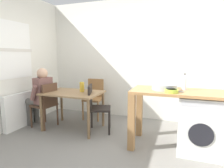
{
  "coord_description": "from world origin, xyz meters",
  "views": [
    {
      "loc": [
        0.98,
        -2.56,
        1.44
      ],
      "look_at": [
        -0.11,
        0.45,
        0.96
      ],
      "focal_mm": 30.45,
      "sensor_mm": 36.0,
      "label": 1
    }
  ],
  "objects_px": {
    "washing_machine": "(199,124)",
    "vase": "(82,87)",
    "chair_person_seat": "(46,103)",
    "mixing_bowl": "(172,91)",
    "chair_opposite": "(96,106)",
    "dining_table": "(73,97)",
    "bottle_tall_green": "(184,83)",
    "seated_person": "(40,94)",
    "chair_spare_by_wall": "(94,96)"
  },
  "relations": [
    {
      "from": "chair_person_seat",
      "to": "chair_opposite",
      "type": "bearing_deg",
      "value": -74.62
    },
    {
      "from": "seated_person",
      "to": "bottle_tall_green",
      "type": "relative_size",
      "value": 4.69
    },
    {
      "from": "dining_table",
      "to": "seated_person",
      "type": "xyz_separation_m",
      "value": [
        -0.71,
        -0.09,
        0.03
      ]
    },
    {
      "from": "bottle_tall_green",
      "to": "vase",
      "type": "distance_m",
      "value": 1.89
    },
    {
      "from": "washing_machine",
      "to": "chair_opposite",
      "type": "bearing_deg",
      "value": 173.87
    },
    {
      "from": "bottle_tall_green",
      "to": "vase",
      "type": "height_order",
      "value": "bottle_tall_green"
    },
    {
      "from": "dining_table",
      "to": "vase",
      "type": "height_order",
      "value": "vase"
    },
    {
      "from": "dining_table",
      "to": "chair_opposite",
      "type": "bearing_deg",
      "value": 3.02
    },
    {
      "from": "chair_person_seat",
      "to": "chair_opposite",
      "type": "relative_size",
      "value": 1.0
    },
    {
      "from": "bottle_tall_green",
      "to": "chair_person_seat",
      "type": "bearing_deg",
      "value": -179.35
    },
    {
      "from": "chair_opposite",
      "to": "washing_machine",
      "type": "bearing_deg",
      "value": 64.47
    },
    {
      "from": "chair_opposite",
      "to": "chair_spare_by_wall",
      "type": "bearing_deg",
      "value": -172.19
    },
    {
      "from": "seated_person",
      "to": "chair_spare_by_wall",
      "type": "bearing_deg",
      "value": -35.01
    },
    {
      "from": "washing_machine",
      "to": "vase",
      "type": "distance_m",
      "value": 2.16
    },
    {
      "from": "chair_spare_by_wall",
      "to": "seated_person",
      "type": "relative_size",
      "value": 0.75
    },
    {
      "from": "dining_table",
      "to": "vase",
      "type": "xyz_separation_m",
      "value": [
        0.15,
        0.1,
        0.19
      ]
    },
    {
      "from": "washing_machine",
      "to": "dining_table",
      "type": "bearing_deg",
      "value": 175.8
    },
    {
      "from": "dining_table",
      "to": "vase",
      "type": "relative_size",
      "value": 5.79
    },
    {
      "from": "chair_opposite",
      "to": "vase",
      "type": "xyz_separation_m",
      "value": [
        -0.33,
        0.07,
        0.33
      ]
    },
    {
      "from": "washing_machine",
      "to": "bottle_tall_green",
      "type": "xyz_separation_m",
      "value": [
        -0.24,
        0.08,
        0.61
      ]
    },
    {
      "from": "chair_spare_by_wall",
      "to": "vase",
      "type": "bearing_deg",
      "value": 90.61
    },
    {
      "from": "dining_table",
      "to": "chair_opposite",
      "type": "xyz_separation_m",
      "value": [
        0.48,
        0.03,
        -0.14
      ]
    },
    {
      "from": "washing_machine",
      "to": "mixing_bowl",
      "type": "bearing_deg",
      "value": -154.12
    },
    {
      "from": "chair_person_seat",
      "to": "vase",
      "type": "height_order",
      "value": "vase"
    },
    {
      "from": "washing_machine",
      "to": "vase",
      "type": "height_order",
      "value": "vase"
    },
    {
      "from": "chair_person_seat",
      "to": "seated_person",
      "type": "height_order",
      "value": "seated_person"
    },
    {
      "from": "washing_machine",
      "to": "seated_person",
      "type": "bearing_deg",
      "value": 178.51
    },
    {
      "from": "chair_opposite",
      "to": "bottle_tall_green",
      "type": "height_order",
      "value": "bottle_tall_green"
    },
    {
      "from": "mixing_bowl",
      "to": "chair_person_seat",
      "type": "bearing_deg",
      "value": 173.97
    },
    {
      "from": "dining_table",
      "to": "washing_machine",
      "type": "xyz_separation_m",
      "value": [
        2.25,
        -0.17,
        -0.21
      ]
    },
    {
      "from": "mixing_bowl",
      "to": "vase",
      "type": "bearing_deg",
      "value": 164.74
    },
    {
      "from": "bottle_tall_green",
      "to": "mixing_bowl",
      "type": "height_order",
      "value": "bottle_tall_green"
    },
    {
      "from": "dining_table",
      "to": "bottle_tall_green",
      "type": "xyz_separation_m",
      "value": [
        2.02,
        -0.08,
        0.39
      ]
    },
    {
      "from": "chair_person_seat",
      "to": "washing_machine",
      "type": "xyz_separation_m",
      "value": [
        2.8,
        -0.06,
        -0.08
      ]
    },
    {
      "from": "dining_table",
      "to": "seated_person",
      "type": "relative_size",
      "value": 0.92
    },
    {
      "from": "dining_table",
      "to": "washing_machine",
      "type": "height_order",
      "value": "washing_machine"
    },
    {
      "from": "seated_person",
      "to": "washing_machine",
      "type": "bearing_deg",
      "value": -83.64
    },
    {
      "from": "chair_spare_by_wall",
      "to": "vase",
      "type": "xyz_separation_m",
      "value": [
        0.06,
        -0.67,
        0.33
      ]
    },
    {
      "from": "chair_spare_by_wall",
      "to": "mixing_bowl",
      "type": "height_order",
      "value": "mixing_bowl"
    },
    {
      "from": "chair_opposite",
      "to": "seated_person",
      "type": "xyz_separation_m",
      "value": [
        -1.19,
        -0.11,
        0.16
      ]
    },
    {
      "from": "dining_table",
      "to": "chair_spare_by_wall",
      "type": "bearing_deg",
      "value": 83.03
    },
    {
      "from": "chair_opposite",
      "to": "chair_spare_by_wall",
      "type": "xyz_separation_m",
      "value": [
        -0.39,
        0.75,
        0.0
      ]
    },
    {
      "from": "seated_person",
      "to": "washing_machine",
      "type": "height_order",
      "value": "seated_person"
    },
    {
      "from": "chair_opposite",
      "to": "washing_machine",
      "type": "height_order",
      "value": "chair_opposite"
    },
    {
      "from": "chair_opposite",
      "to": "chair_person_seat",
      "type": "bearing_deg",
      "value": -101.88
    },
    {
      "from": "chair_opposite",
      "to": "mixing_bowl",
      "type": "relative_size",
      "value": 4.78
    },
    {
      "from": "dining_table",
      "to": "chair_person_seat",
      "type": "bearing_deg",
      "value": -168.6
    },
    {
      "from": "dining_table",
      "to": "bottle_tall_green",
      "type": "bearing_deg",
      "value": -2.31
    },
    {
      "from": "mixing_bowl",
      "to": "vase",
      "type": "relative_size",
      "value": 0.99
    },
    {
      "from": "chair_person_seat",
      "to": "mixing_bowl",
      "type": "relative_size",
      "value": 4.78
    }
  ]
}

